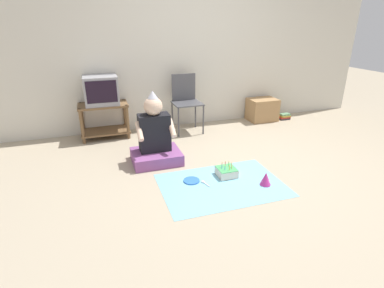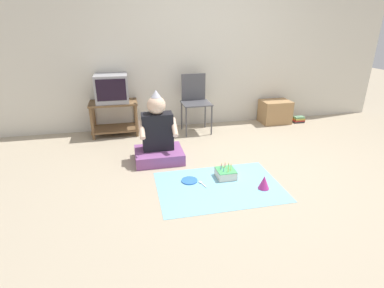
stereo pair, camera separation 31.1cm
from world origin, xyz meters
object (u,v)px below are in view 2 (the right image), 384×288
at_px(cardboard_box_stack, 275,112).
at_px(person_seated, 158,138).
at_px(book_pile, 298,120).
at_px(folding_chair, 195,98).
at_px(party_hat_blue, 264,182).
at_px(paper_plate, 189,180).
at_px(tv, 112,88).
at_px(birthday_cake, 226,173).

distance_m(cardboard_box_stack, person_seated, 2.39).
bearing_deg(book_pile, folding_chair, -179.58).
height_order(folding_chair, cardboard_box_stack, folding_chair).
height_order(party_hat_blue, paper_plate, party_hat_blue).
bearing_deg(book_pile, tv, 178.47).
bearing_deg(paper_plate, tv, 115.10).
height_order(folding_chair, person_seated, person_seated).
bearing_deg(person_seated, party_hat_blue, -44.12).
xyz_separation_m(tv, cardboard_box_stack, (2.68, -0.00, -0.52)).
height_order(birthday_cake, paper_plate, birthday_cake).
height_order(book_pile, person_seated, person_seated).
xyz_separation_m(book_pile, birthday_cake, (-1.88, -1.64, 0.01)).
bearing_deg(book_pile, person_seated, -158.63).
bearing_deg(folding_chair, cardboard_box_stack, 3.66).
xyz_separation_m(cardboard_box_stack, paper_plate, (-1.87, -1.72, -0.18)).
distance_m(tv, person_seated, 1.28).
xyz_separation_m(book_pile, paper_plate, (-2.29, -1.64, -0.04)).
distance_m(person_seated, party_hat_blue, 1.40).
bearing_deg(cardboard_box_stack, paper_plate, -137.48).
height_order(book_pile, paper_plate, book_pile).
height_order(book_pile, party_hat_blue, party_hat_blue).
distance_m(folding_chair, person_seated, 1.23).
relative_size(folding_chair, party_hat_blue, 6.21).
height_order(folding_chair, party_hat_blue, folding_chair).
distance_m(tv, birthday_cake, 2.22).
relative_size(book_pile, party_hat_blue, 1.39).
bearing_deg(birthday_cake, tv, 125.32).
relative_size(tv, person_seated, 0.53).
bearing_deg(cardboard_box_stack, person_seated, -153.22).
relative_size(birthday_cake, paper_plate, 1.16).
height_order(cardboard_box_stack, party_hat_blue, cardboard_box_stack).
bearing_deg(person_seated, book_pile, 21.37).
relative_size(book_pile, paper_plate, 1.11).
bearing_deg(cardboard_box_stack, birthday_cake, -130.26).
xyz_separation_m(tv, person_seated, (0.54, -1.08, -0.43)).
height_order(tv, birthday_cake, tv).
bearing_deg(folding_chair, book_pile, 0.42).
bearing_deg(book_pile, paper_plate, -144.42).
bearing_deg(party_hat_blue, person_seated, 135.88).
distance_m(birthday_cake, party_hat_blue, 0.45).
bearing_deg(party_hat_blue, cardboard_box_stack, 60.69).
bearing_deg(book_pile, party_hat_blue, -128.57).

